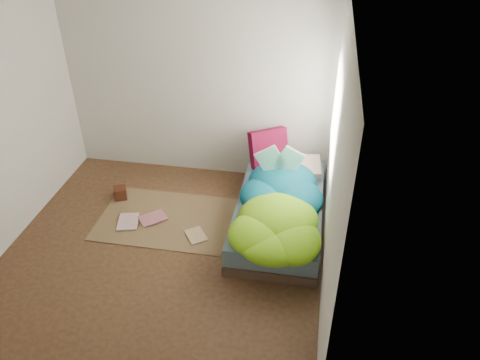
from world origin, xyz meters
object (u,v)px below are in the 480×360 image
wooden_box (120,193)px  bed (279,212)px  open_book (280,153)px  floor_book_b (149,213)px  floor_book_a (118,222)px  pillow_magenta (269,148)px

wooden_box → bed: bearing=-3.9°
open_book → floor_book_b: size_ratio=1.49×
floor_book_a → pillow_magenta: bearing=20.5°
pillow_magenta → open_book: size_ratio=1.03×
open_book → wooden_box: 2.16m
bed → floor_book_a: bearing=-169.3°
bed → open_book: 0.71m
wooden_box → floor_book_b: 0.55m
floor_book_a → open_book: bearing=4.9°
bed → floor_book_a: size_ratio=6.11×
wooden_box → floor_book_a: bearing=-71.7°
open_book → wooden_box: open_book is taller
wooden_box → open_book: bearing=3.4°
floor_book_a → floor_book_b: floor_book_b is taller
bed → open_book: open_book is taller
wooden_box → floor_book_a: size_ratio=0.47×
bed → floor_book_a: 1.95m
bed → wooden_box: (-2.07, 0.14, -0.08)m
floor_book_b → bed: bearing=53.8°
bed → floor_book_b: size_ratio=6.33×
pillow_magenta → floor_book_a: pillow_magenta is taller
bed → open_book: bearing=100.6°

